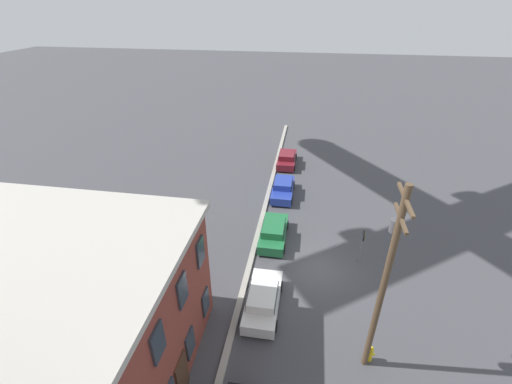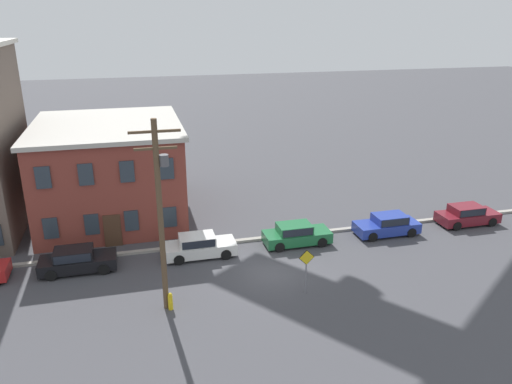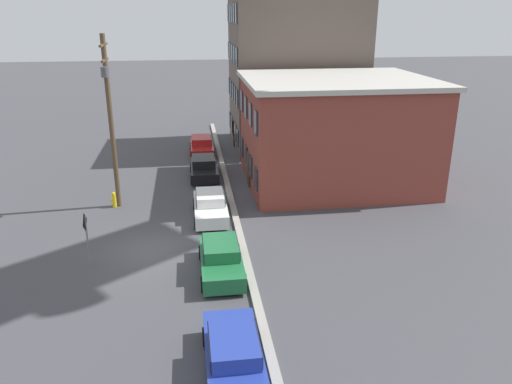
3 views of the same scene
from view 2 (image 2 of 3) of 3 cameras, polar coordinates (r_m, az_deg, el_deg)
The scene contains 11 objects.
ground_plane at distance 29.90m, azimuth 1.81°, elevation -9.12°, with size 200.00×200.00×0.00m, color #424247.
kerb_strip at distance 33.74m, azimuth -0.32°, elevation -5.43°, with size 56.00×0.36×0.16m, color #9E998E.
apartment_midblock at distance 38.46m, azimuth -16.28°, elevation 2.46°, with size 10.42×11.97×7.02m.
car_black at distance 31.53m, azimuth -19.82°, elevation -7.25°, with size 4.40×1.92×1.43m.
car_white at distance 31.59m, azimuth -6.49°, elevation -6.06°, with size 4.40×1.92×1.43m.
car_green at distance 33.07m, azimuth 4.59°, elevation -4.76°, with size 4.40×1.92×1.43m.
car_blue at distance 35.59m, azimuth 14.81°, elevation -3.56°, with size 4.40×1.92×1.43m.
car_maroon at distance 39.15m, azimuth 22.97°, elevation -2.36°, with size 4.40×1.92×1.43m.
caution_sign at distance 27.16m, azimuth 5.77°, elevation -8.27°, with size 0.88×0.08×2.60m.
utility_pole at distance 24.56m, azimuth -10.85°, elevation -1.79°, with size 2.40×0.44×9.93m.
fire_hydrant at distance 26.61m, azimuth -9.76°, elevation -12.19°, with size 0.24×0.34×0.96m.
Camera 2 is at (-7.40, -25.12, 14.43)m, focal length 35.00 mm.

